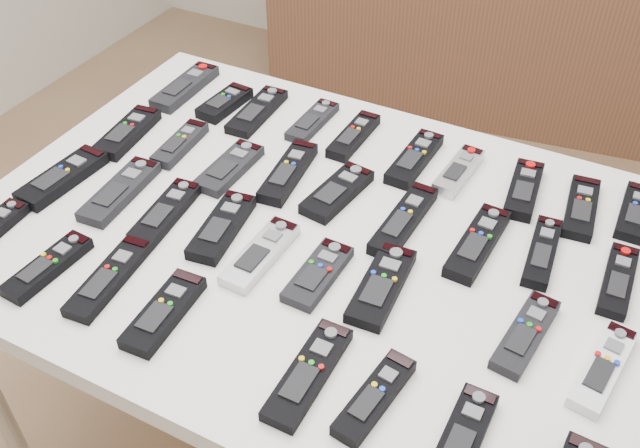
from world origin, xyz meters
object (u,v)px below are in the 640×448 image
at_px(remote_19, 62,177).
at_px(remote_34, 463,436).
at_px(remote_20, 120,191).
at_px(table, 320,256).
at_px(remote_3, 312,121).
at_px(remote_29, 48,266).
at_px(remote_18, 618,280).
at_px(remote_33, 375,397).
at_px(remote_2, 257,111).
at_px(remote_17, 542,252).
at_px(remote_32, 308,373).
at_px(sideboard, 484,12).
at_px(remote_23, 261,254).
at_px(remote_27, 603,368).
at_px(remote_30, 109,278).
at_px(remote_13, 288,172).
at_px(remote_6, 459,171).
at_px(remote_7, 524,190).
at_px(remote_14, 337,192).
at_px(remote_5, 415,159).
at_px(remote_21, 166,212).
at_px(remote_25, 382,286).
at_px(remote_26, 526,334).
at_px(remote_22, 222,227).
at_px(remote_1, 225,103).
at_px(remote_24, 318,274).
at_px(remote_15, 404,220).
at_px(remote_11, 180,144).
at_px(remote_10, 128,132).
at_px(remote_8, 581,208).
at_px(remote_4, 354,136).
at_px(remote_12, 229,168).
at_px(remote_31, 164,312).

relative_size(remote_19, remote_34, 1.21).
bearing_deg(remote_20, table, 7.62).
height_order(remote_3, remote_29, remote_29).
distance_m(remote_18, remote_33, 0.47).
relative_size(remote_2, remote_17, 1.09).
relative_size(remote_18, remote_32, 0.87).
distance_m(sideboard, remote_19, 1.96).
xyz_separation_m(remote_23, remote_27, (0.57, 0.02, 0.00)).
bearing_deg(remote_27, remote_30, -157.93).
bearing_deg(remote_13, remote_6, 21.48).
relative_size(remote_7, remote_14, 1.00).
bearing_deg(remote_14, remote_3, 136.44).
bearing_deg(remote_5, remote_21, -131.24).
bearing_deg(remote_19, remote_21, 6.26).
bearing_deg(remote_25, remote_34, -48.04).
xyz_separation_m(remote_20, remote_26, (0.77, 0.01, -0.00)).
relative_size(remote_14, remote_22, 0.95).
bearing_deg(remote_1, remote_32, -42.99).
relative_size(remote_21, remote_27, 1.00).
bearing_deg(remote_34, remote_25, 136.02).
distance_m(remote_24, remote_30, 0.34).
xyz_separation_m(remote_6, remote_23, (-0.22, -0.38, -0.00)).
bearing_deg(table, remote_15, 34.75).
xyz_separation_m(remote_22, remote_34, (0.52, -0.21, -0.00)).
xyz_separation_m(remote_11, remote_25, (0.53, -0.18, 0.00)).
xyz_separation_m(remote_17, remote_25, (-0.21, -0.20, 0.00)).
bearing_deg(remote_33, remote_18, 64.17).
bearing_deg(remote_11, remote_20, -96.56).
xyz_separation_m(remote_7, remote_10, (-0.79, -0.19, 0.00)).
height_order(remote_10, remote_17, remote_10).
bearing_deg(remote_18, remote_7, 139.37).
bearing_deg(remote_8, remote_4, 171.82).
distance_m(remote_10, remote_18, 0.99).
height_order(remote_7, remote_23, remote_7).
height_order(remote_22, remote_23, remote_22).
bearing_deg(remote_13, remote_19, -156.93).
xyz_separation_m(remote_4, remote_19, (-0.44, -0.39, 0.00)).
distance_m(remote_12, remote_17, 0.61).
xyz_separation_m(remote_30, remote_31, (0.13, -0.02, 0.00)).
xyz_separation_m(remote_3, remote_7, (0.47, -0.03, 0.00)).
distance_m(remote_5, remote_8, 0.33).
xyz_separation_m(remote_23, remote_32, (0.19, -0.18, 0.00)).
height_order(remote_4, remote_32, remote_4).
bearing_deg(remote_11, remote_2, 63.47).
xyz_separation_m(remote_21, remote_25, (0.42, 0.01, 0.00)).
bearing_deg(remote_14, table, -72.42).
distance_m(remote_14, remote_31, 0.41).
distance_m(remote_13, remote_21, 0.25).
bearing_deg(remote_34, remote_17, 89.98).
height_order(remote_1, remote_25, remote_1).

